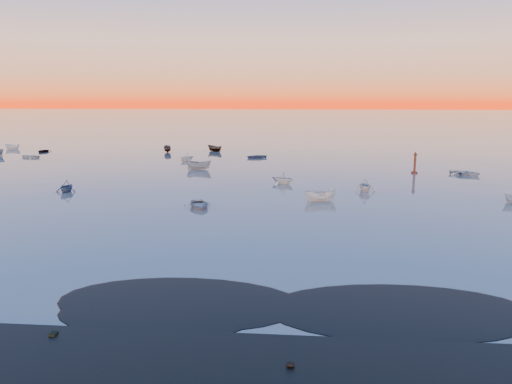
# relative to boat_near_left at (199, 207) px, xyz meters

# --- Properties ---
(ground) EXTENTS (600.00, 600.00, 0.00)m
(ground) POSITION_rel_boat_near_left_xyz_m (4.72, 74.88, 0.00)
(ground) COLOR slate
(ground) RESTS_ON ground
(mud_lobes) EXTENTS (140.00, 6.00, 0.07)m
(mud_lobes) POSITION_rel_boat_near_left_xyz_m (4.72, -26.12, 0.01)
(mud_lobes) COLOR black
(mud_lobes) RESTS_ON ground
(moored_fleet) EXTENTS (124.00, 58.00, 1.20)m
(moored_fleet) POSITION_rel_boat_near_left_xyz_m (4.72, 27.88, 0.00)
(moored_fleet) COLOR silver
(moored_fleet) RESTS_ON ground
(boat_near_left) EXTENTS (4.42, 2.95, 1.02)m
(boat_near_left) POSITION_rel_boat_near_left_xyz_m (0.00, 0.00, 0.00)
(boat_near_left) COLOR gray
(boat_near_left) RESTS_ON ground
(boat_near_center) EXTENTS (2.57, 4.08, 1.31)m
(boat_near_center) POSITION_rel_boat_near_left_xyz_m (13.08, 4.55, 0.00)
(boat_near_center) COLOR silver
(boat_near_center) RESTS_ON ground
(boat_near_right) EXTENTS (3.56, 1.66, 1.24)m
(boat_near_right) POSITION_rel_boat_near_left_xyz_m (18.79, 10.82, 0.00)
(boat_near_right) COLOR silver
(boat_near_right) RESTS_ON ground
(channel_marker) EXTENTS (0.97, 0.97, 3.43)m
(channel_marker) POSITION_rel_boat_near_left_xyz_m (28.18, 26.13, 1.36)
(channel_marker) COLOR #451A0E
(channel_marker) RESTS_ON ground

